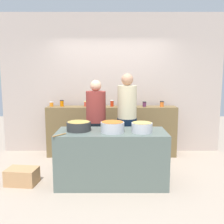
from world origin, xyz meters
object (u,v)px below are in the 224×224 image
Objects in this scene: preserve_jar_3 at (97,103)px; cook_with_tongs at (97,130)px; preserve_jar_4 at (102,104)px; preserve_jar_10 at (162,104)px; bread_crate at (23,176)px; preserve_jar_2 at (86,104)px; cook_in_cap at (127,127)px; preserve_jar_1 at (62,103)px; cooking_pot_center at (113,127)px; wooden_spoon at (60,135)px; preserve_jar_8 at (135,104)px; cooking_pot_left at (79,126)px; preserve_jar_6 at (121,104)px; preserve_jar_5 at (112,103)px; preserve_jar_9 at (145,104)px; preserve_jar_7 at (126,104)px; cooking_pot_right at (142,127)px; preserve_jar_0 at (52,104)px.

cook_with_tongs is (0.04, -0.89, -0.38)m from preserve_jar_3.
preserve_jar_10 reaches higher than preserve_jar_4.
bread_crate is at bearing -150.21° from preserve_jar_10.
cook_in_cap is at bearing -44.97° from preserve_jar_2.
preserve_jar_1 reaches higher than cooking_pot_center.
wooden_spoon is at bearing -137.37° from preserve_jar_10.
preserve_jar_1 is at bearing 132.12° from cook_with_tongs.
preserve_jar_10 is 0.47× the size of wooden_spoon.
cook_in_cap is 1.93m from bread_crate.
preserve_jar_8 is 2.55m from bread_crate.
cook_in_cap is at bearing -104.30° from preserve_jar_8.
bread_crate is (-1.21, -1.43, -0.97)m from preserve_jar_4.
cooking_pot_center is (-1.03, -1.43, -0.18)m from preserve_jar_10.
preserve_jar_2 is at bearing 91.09° from cooking_pot_left.
preserve_jar_6 is 0.08× the size of cook_with_tongs.
cook_in_cap is at bearing -71.64° from preserve_jar_5.
preserve_jar_9 is at bearing -1.39° from preserve_jar_8.
preserve_jar_7 is at bearing 59.17° from cooking_pot_left.
preserve_jar_9 is (1.72, -0.05, -0.01)m from preserve_jar_1.
preserve_jar_3 is 1.09m from cook_in_cap.
preserve_jar_3 is 2.11m from bread_crate.
preserve_jar_9 is 0.36m from preserve_jar_10.
preserve_jar_6 reaches higher than cooking_pot_center.
preserve_jar_10 is 2.06m from cooking_pot_left.
preserve_jar_1 is 1.80m from bread_crate.
preserve_jar_9 is 1.60m from cooking_pot_center.
preserve_jar_4 is 0.97× the size of preserve_jar_9.
cooking_pot_left is (-0.31, -1.36, -0.18)m from preserve_jar_4.
preserve_jar_5 is at bearing 45.64° from bread_crate.
cook_with_tongs is at bearing -140.13° from preserve_jar_9.
preserve_jar_3 is 0.51× the size of wooden_spoon.
wooden_spoon reaches higher than bread_crate.
cook_with_tongs reaches higher than preserve_jar_5.
preserve_jar_7 is at bearing -4.30° from preserve_jar_2.
preserve_jar_5 reaches higher than cooking_pot_center.
preserve_jar_5 reaches higher than preserve_jar_8.
cooking_pot_right is 0.20× the size of cook_with_tongs.
cook_with_tongs reaches higher than wooden_spoon.
preserve_jar_7 is 0.40m from preserve_jar_9.
preserve_jar_0 is at bearing 139.18° from cooking_pot_right.
cook_with_tongs reaches higher than preserve_jar_2.
cooking_pot_left is at bearing -102.67° from preserve_jar_4.
preserve_jar_3 is at bearing 171.66° from preserve_jar_5.
preserve_jar_4 is 0.39m from preserve_jar_6.
preserve_jar_6 reaches higher than preserve_jar_10.
bread_crate is at bearing -175.46° from cooking_pot_left.
preserve_jar_1 is 1.72m from preserve_jar_9.
preserve_jar_2 is at bearing 110.34° from cooking_pot_center.
preserve_jar_5 is at bearing 90.24° from cooking_pot_center.
wooden_spoon is at bearing -118.98° from cook_with_tongs.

